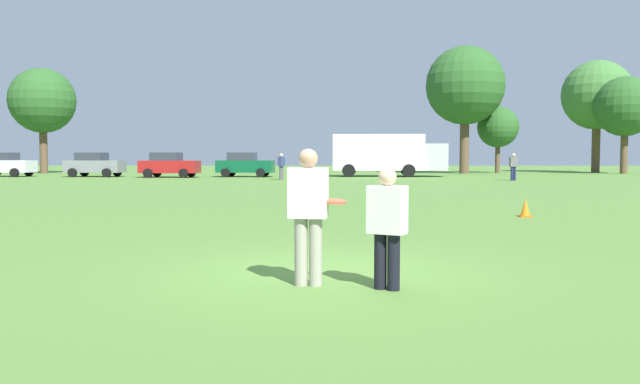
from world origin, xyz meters
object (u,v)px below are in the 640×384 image
at_px(bystander_sideline_watcher, 513,165).
at_px(bystander_far_jogger, 281,165).
at_px(parked_car_mid_right, 245,165).
at_px(box_truck, 387,153).
at_px(parked_car_mid_left, 94,164).
at_px(frisbee, 335,201).
at_px(parked_car_center, 169,165).
at_px(player_defender, 387,222).
at_px(player_thrower, 308,209).
at_px(traffic_cone, 525,208).
at_px(parked_car_near_left, 4,164).

height_order(bystander_sideline_watcher, bystander_far_jogger, same).
bearing_deg(parked_car_mid_right, box_truck, 3.82).
bearing_deg(parked_car_mid_left, frisbee, -66.15).
relative_size(parked_car_center, parked_car_mid_right, 1.00).
bearing_deg(frisbee, player_defender, -19.13).
xyz_separation_m(player_thrower, bystander_sideline_watcher, (12.02, 33.17, 0.03)).
bearing_deg(traffic_cone, bystander_sideline_watcher, 74.69).
bearing_deg(parked_car_mid_left, traffic_cone, -53.80).
bearing_deg(player_thrower, bystander_sideline_watcher, 70.08).
bearing_deg(player_thrower, frisbee, -1.05).
bearing_deg(box_truck, frisbee, -96.05).
height_order(frisbee, bystander_sideline_watcher, bystander_sideline_watcher).
bearing_deg(frisbee, parked_car_mid_left, 113.85).
xyz_separation_m(parked_car_center, bystander_sideline_watcher, (23.44, -5.57, 0.06)).
distance_m(parked_car_mid_left, parked_car_mid_right, 11.32).
distance_m(frisbee, parked_car_near_left, 47.24).
xyz_separation_m(bystander_sideline_watcher, bystander_far_jogger, (-14.90, 1.08, -0.00)).
xyz_separation_m(box_truck, bystander_far_jogger, (-7.52, -6.49, -0.77)).
xyz_separation_m(player_thrower, parked_car_mid_left, (-17.37, 40.03, -0.02)).
distance_m(parked_car_mid_right, bystander_far_jogger, 6.59).
xyz_separation_m(player_thrower, box_truck, (4.64, 40.74, 0.80)).
xyz_separation_m(parked_car_near_left, bystander_far_jogger, (21.44, -6.04, 0.06)).
bearing_deg(traffic_cone, parked_car_near_left, 133.45).
relative_size(player_thrower, traffic_cone, 3.51).
distance_m(traffic_cone, parked_car_near_left, 43.20).
bearing_deg(bystander_far_jogger, box_truck, 40.77).
xyz_separation_m(frisbee, bystander_far_jogger, (-3.21, 34.26, -0.06)).
distance_m(parked_car_near_left, box_truck, 28.98).
bearing_deg(player_defender, bystander_sideline_watcher, 71.65).
xyz_separation_m(player_defender, parked_car_mid_right, (-6.99, 40.25, 0.11)).
xyz_separation_m(player_defender, parked_car_mid_left, (-18.32, 40.25, 0.11)).
height_order(player_defender, parked_car_center, parked_car_center).
xyz_separation_m(frisbee, parked_car_center, (-11.75, 38.75, -0.12)).
height_order(frisbee, parked_car_mid_left, parked_car_mid_left).
bearing_deg(box_truck, player_defender, -95.16).
distance_m(parked_car_mid_right, box_truck, 10.75).
bearing_deg(bystander_sideline_watcher, traffic_cone, -105.31).
relative_size(parked_car_center, box_truck, 0.50).
height_order(player_thrower, parked_car_near_left, parked_car_near_left).
relative_size(player_defender, traffic_cone, 3.04).
relative_size(parked_car_mid_left, parked_car_mid_right, 1.00).
bearing_deg(frisbee, traffic_cone, 60.48).
xyz_separation_m(traffic_cone, parked_car_mid_left, (-22.76, 31.10, 0.69)).
distance_m(parked_car_mid_right, bystander_sideline_watcher, 19.33).
distance_m(frisbee, parked_car_center, 40.49).
distance_m(box_truck, bystander_far_jogger, 9.96).
bearing_deg(bystander_far_jogger, parked_car_near_left, 164.28).
xyz_separation_m(parked_car_mid_left, bystander_sideline_watcher, (29.40, -6.86, 0.06)).
bearing_deg(traffic_cone, parked_car_center, 119.41).
height_order(parked_car_mid_right, bystander_far_jogger, parked_car_mid_right).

